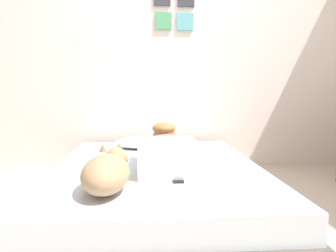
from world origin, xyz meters
name	(u,v)px	position (x,y,z in m)	size (l,w,h in m)	color
ground_plane	(192,216)	(0.00, 0.00, 0.00)	(11.93, 11.93, 0.00)	tan
back_wall	(173,51)	(0.00, 1.43, 1.25)	(3.97, 0.12, 2.50)	silver
bed	(158,184)	(-0.22, 0.27, 0.14)	(1.51, 1.99, 0.29)	#4C4742
pillow	(143,142)	(-0.33, 0.92, 0.35)	(0.52, 0.32, 0.11)	silver
person_lying	(167,150)	(-0.15, 0.30, 0.40)	(0.43, 0.92, 0.27)	silver
dog	(107,171)	(-0.53, -0.27, 0.40)	(0.26, 0.57, 0.21)	#9E7A56
coffee_cup	(166,146)	(-0.12, 0.78, 0.33)	(0.12, 0.09, 0.07)	#D84C47
cell_phone	(178,180)	(-0.12, -0.13, 0.30)	(0.07, 0.14, 0.01)	black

